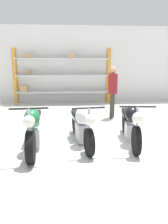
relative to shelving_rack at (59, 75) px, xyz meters
The scene contains 7 objects.
ground_plane 5.93m from the shelving_rack, 82.41° to the right, with size 30.00×30.00×0.00m, color silver.
back_wall 0.98m from the shelving_rack, 25.80° to the left, with size 30.00×0.08×3.60m.
shelving_rack is the anchor object (origin of this frame).
motorcycle_green 5.93m from the shelving_rack, 93.61° to the right, with size 0.71×1.99×1.05m.
motorcycle_white 5.67m from the shelving_rack, 82.91° to the right, with size 0.66×2.04×0.99m.
motorcycle_black 5.94m from the shelving_rack, 71.79° to the right, with size 0.72×2.09×1.01m.
person_browsing 3.65m from the shelving_rack, 58.33° to the right, with size 0.42×0.42×1.74m.
Camera 1 is at (-0.40, -4.68, 1.81)m, focal length 35.00 mm.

